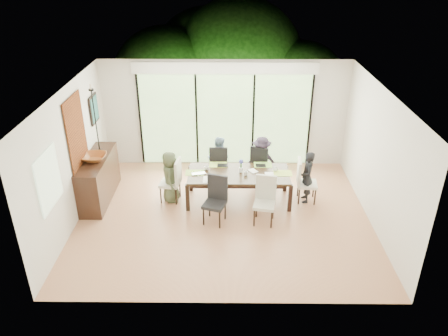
{
  "coord_description": "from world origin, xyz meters",
  "views": [
    {
      "loc": [
        0.08,
        -7.69,
        5.04
      ],
      "look_at": [
        0.0,
        0.25,
        1.0
      ],
      "focal_mm": 35.0,
      "sensor_mm": 36.0,
      "label": 1
    }
  ],
  "objects_px": {
    "person_far_left": "(219,160)",
    "cup_b": "(246,174)",
    "chair_right_end": "(307,181)",
    "laptop": "(199,175)",
    "chair_near_left": "(214,201)",
    "bowl": "(94,157)",
    "chair_left_end": "(170,180)",
    "sideboard": "(99,179)",
    "person_far_right": "(261,160)",
    "person_right_end": "(307,177)",
    "chair_far_right": "(261,163)",
    "vase": "(241,170)",
    "chair_near_right": "(264,201)",
    "table_top": "(239,174)",
    "chair_far_left": "(219,163)",
    "person_left_end": "(170,177)",
    "cup_a": "(207,168)",
    "cup_c": "(275,169)"
  },
  "relations": [
    {
      "from": "chair_left_end",
      "to": "sideboard",
      "type": "relative_size",
      "value": 0.56
    },
    {
      "from": "person_far_left",
      "to": "cup_b",
      "type": "relative_size",
      "value": 12.9
    },
    {
      "from": "chair_near_left",
      "to": "bowl",
      "type": "bearing_deg",
      "value": -179.61
    },
    {
      "from": "cup_a",
      "to": "bowl",
      "type": "bearing_deg",
      "value": -175.36
    },
    {
      "from": "table_top",
      "to": "bowl",
      "type": "bearing_deg",
      "value": -179.21
    },
    {
      "from": "chair_near_left",
      "to": "laptop",
      "type": "bearing_deg",
      "value": 132.67
    },
    {
      "from": "cup_a",
      "to": "bowl",
      "type": "height_order",
      "value": "bowl"
    },
    {
      "from": "table_top",
      "to": "vase",
      "type": "xyz_separation_m",
      "value": [
        0.05,
        0.05,
        0.08
      ]
    },
    {
      "from": "person_far_right",
      "to": "person_far_left",
      "type": "bearing_deg",
      "value": -0.65
    },
    {
      "from": "chair_left_end",
      "to": "cup_b",
      "type": "distance_m",
      "value": 1.67
    },
    {
      "from": "chair_right_end",
      "to": "laptop",
      "type": "distance_m",
      "value": 2.36
    },
    {
      "from": "person_far_right",
      "to": "cup_c",
      "type": "bearing_deg",
      "value": 108.25
    },
    {
      "from": "person_right_end",
      "to": "bowl",
      "type": "bearing_deg",
      "value": -90.12
    },
    {
      "from": "bowl",
      "to": "chair_right_end",
      "type": "bearing_deg",
      "value": 0.53
    },
    {
      "from": "chair_far_right",
      "to": "cup_a",
      "type": "distance_m",
      "value": 1.45
    },
    {
      "from": "table_top",
      "to": "sideboard",
      "type": "bearing_deg",
      "value": 178.92
    },
    {
      "from": "person_left_end",
      "to": "person_far_left",
      "type": "height_order",
      "value": "same"
    },
    {
      "from": "chair_left_end",
      "to": "chair_near_right",
      "type": "xyz_separation_m",
      "value": [
        2.0,
        -0.87,
        0.0
      ]
    },
    {
      "from": "cup_b",
      "to": "cup_c",
      "type": "relative_size",
      "value": 0.81
    },
    {
      "from": "chair_left_end",
      "to": "bowl",
      "type": "relative_size",
      "value": 1.89
    },
    {
      "from": "chair_far_left",
      "to": "person_left_end",
      "type": "relative_size",
      "value": 0.85
    },
    {
      "from": "person_left_end",
      "to": "cup_a",
      "type": "distance_m",
      "value": 0.81
    },
    {
      "from": "cup_a",
      "to": "sideboard",
      "type": "height_order",
      "value": "sideboard"
    },
    {
      "from": "cup_b",
      "to": "bowl",
      "type": "distance_m",
      "value": 3.24
    },
    {
      "from": "chair_left_end",
      "to": "sideboard",
      "type": "bearing_deg",
      "value": -83.84
    },
    {
      "from": "chair_far_right",
      "to": "chair_far_left",
      "type": "bearing_deg",
      "value": 21.49
    },
    {
      "from": "chair_far_right",
      "to": "vase",
      "type": "distance_m",
      "value": 0.97
    },
    {
      "from": "chair_left_end",
      "to": "sideboard",
      "type": "xyz_separation_m",
      "value": [
        -1.57,
        0.06,
        -0.0
      ]
    },
    {
      "from": "vase",
      "to": "cup_b",
      "type": "height_order",
      "value": "vase"
    },
    {
      "from": "chair_near_left",
      "to": "cup_c",
      "type": "bearing_deg",
      "value": 54.96
    },
    {
      "from": "chair_near_left",
      "to": "chair_near_right",
      "type": "bearing_deg",
      "value": 18.23
    },
    {
      "from": "chair_far_left",
      "to": "vase",
      "type": "bearing_deg",
      "value": 122.26
    },
    {
      "from": "cup_b",
      "to": "bowl",
      "type": "relative_size",
      "value": 0.17
    },
    {
      "from": "chair_left_end",
      "to": "chair_near_left",
      "type": "height_order",
      "value": "same"
    },
    {
      "from": "chair_near_right",
      "to": "laptop",
      "type": "bearing_deg",
      "value": 160.89
    },
    {
      "from": "sideboard",
      "to": "table_top",
      "type": "bearing_deg",
      "value": -1.08
    },
    {
      "from": "person_far_left",
      "to": "cup_a",
      "type": "distance_m",
      "value": 0.74
    },
    {
      "from": "cup_a",
      "to": "sideboard",
      "type": "distance_m",
      "value": 2.38
    },
    {
      "from": "table_top",
      "to": "chair_left_end",
      "type": "relative_size",
      "value": 2.18
    },
    {
      "from": "chair_near_right",
      "to": "table_top",
      "type": "bearing_deg",
      "value": 130.48
    },
    {
      "from": "chair_far_left",
      "to": "laptop",
      "type": "relative_size",
      "value": 3.33
    },
    {
      "from": "vase",
      "to": "sideboard",
      "type": "relative_size",
      "value": 0.06
    },
    {
      "from": "person_far_left",
      "to": "person_left_end",
      "type": "bearing_deg",
      "value": 52.21
    },
    {
      "from": "vase",
      "to": "cup_a",
      "type": "xyz_separation_m",
      "value": [
        -0.75,
        0.1,
        -0.01
      ]
    },
    {
      "from": "chair_left_end",
      "to": "bowl",
      "type": "height_order",
      "value": "bowl"
    },
    {
      "from": "chair_far_left",
      "to": "chair_near_left",
      "type": "distance_m",
      "value": 1.72
    },
    {
      "from": "chair_far_left",
      "to": "chair_near_left",
      "type": "height_order",
      "value": "same"
    },
    {
      "from": "person_right_end",
      "to": "person_far_right",
      "type": "height_order",
      "value": "same"
    },
    {
      "from": "person_far_right",
      "to": "sideboard",
      "type": "xyz_separation_m",
      "value": [
        -3.62,
        -0.77,
        -0.09
      ]
    },
    {
      "from": "laptop",
      "to": "sideboard",
      "type": "height_order",
      "value": "sideboard"
    }
  ]
}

